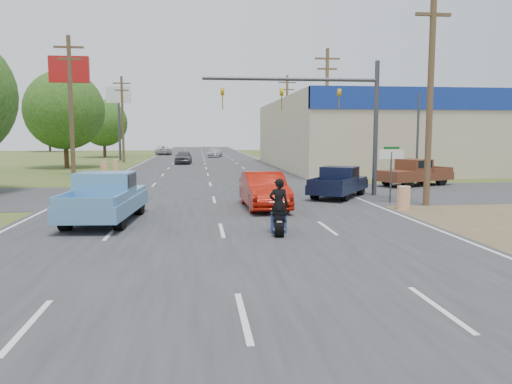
{
  "coord_description": "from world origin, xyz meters",
  "views": [
    {
      "loc": [
        -0.75,
        -8.37,
        3.17
      ],
      "look_at": [
        1.14,
        7.95,
        1.3
      ],
      "focal_mm": 35.0,
      "sensor_mm": 36.0,
      "label": 1
    }
  ],
  "objects": [
    {
      "name": "lane_sign",
      "position": [
        8.2,
        14.0,
        1.9
      ],
      "size": [
        1.2,
        0.08,
        2.52
      ],
      "color": "#3F3F44",
      "rests_on": "ground"
    },
    {
      "name": "utility_pole_3",
      "position": [
        9.5,
        49.0,
        5.32
      ],
      "size": [
        2.0,
        0.28,
        10.0
      ],
      "color": "#4C3823",
      "rests_on": "ground"
    },
    {
      "name": "barrel_0",
      "position": [
        8.0,
        12.0,
        0.5
      ],
      "size": [
        0.56,
        0.56,
        1.0
      ],
      "primitive_type": "cylinder",
      "color": "orange",
      "rests_on": "ground"
    },
    {
      "name": "utility_pole_6",
      "position": [
        -9.5,
        52.0,
        5.32
      ],
      "size": [
        2.0,
        0.28,
        10.0
      ],
      "color": "#4C3823",
      "rests_on": "ground"
    },
    {
      "name": "blue_pickup",
      "position": [
        -4.14,
        10.33,
        0.92
      ],
      "size": [
        2.54,
        5.66,
        1.83
      ],
      "rotation": [
        0.0,
        0.0,
        -0.08
      ],
      "color": "black",
      "rests_on": "ground"
    },
    {
      "name": "tree_1",
      "position": [
        -13.5,
        42.0,
        5.57
      ],
      "size": [
        7.56,
        7.56,
        9.36
      ],
      "color": "#422D19",
      "rests_on": "ground"
    },
    {
      "name": "distant_car_grey",
      "position": [
        -2.39,
        47.76,
        0.75
      ],
      "size": [
        1.93,
        4.45,
        1.49
      ],
      "primitive_type": "imported",
      "rotation": [
        0.0,
        0.0,
        -0.04
      ],
      "color": "#4C4C50",
      "rests_on": "ground"
    },
    {
      "name": "distant_car_white",
      "position": [
        -6.46,
        74.84,
        0.75
      ],
      "size": [
        3.15,
        5.67,
        1.5
      ],
      "primitive_type": "imported",
      "rotation": [
        0.0,
        0.0,
        3.27
      ],
      "color": "silver",
      "rests_on": "ground"
    },
    {
      "name": "pole_sign_left_far",
      "position": [
        -10.5,
        56.0,
        7.17
      ],
      "size": [
        3.0,
        0.35,
        9.2
      ],
      "color": "#3F3F44",
      "rests_on": "ground"
    },
    {
      "name": "utility_pole_5",
      "position": [
        -9.5,
        28.0,
        5.32
      ],
      "size": [
        2.0,
        0.28,
        10.0
      ],
      "color": "#4C3823",
      "rests_on": "ground"
    },
    {
      "name": "street_name_sign",
      "position": [
        8.8,
        15.5,
        1.61
      ],
      "size": [
        0.8,
        0.08,
        2.61
      ],
      "color": "#3F3F44",
      "rests_on": "ground"
    },
    {
      "name": "tree_5",
      "position": [
        30.0,
        95.0,
        5.88
      ],
      "size": [
        7.98,
        7.98,
        9.88
      ],
      "color": "#422D19",
      "rests_on": "ground"
    },
    {
      "name": "pole_sign_left_near",
      "position": [
        -10.5,
        32.0,
        7.17
      ],
      "size": [
        3.0,
        0.35,
        9.2
      ],
      "color": "#3F3F44",
      "rests_on": "ground"
    },
    {
      "name": "dirt_verge",
      "position": [
        11.0,
        10.0,
        0.01
      ],
      "size": [
        8.0,
        18.0,
        0.01
      ],
      "primitive_type": "cube",
      "color": "brown",
      "rests_on": "ground"
    },
    {
      "name": "barrel_1",
      "position": [
        8.4,
        20.5,
        0.5
      ],
      "size": [
        0.56,
        0.56,
        1.0
      ],
      "primitive_type": "cylinder",
      "color": "orange",
      "rests_on": "ground"
    },
    {
      "name": "tree_6",
      "position": [
        -30.0,
        95.0,
        6.51
      ],
      "size": [
        8.82,
        8.82,
        10.92
      ],
      "color": "#422D19",
      "rests_on": "ground"
    },
    {
      "name": "cross_road",
      "position": [
        0.0,
        18.0,
        0.01
      ],
      "size": [
        120.0,
        10.0,
        0.02
      ],
      "primitive_type": "cube",
      "color": "#2D2D30",
      "rests_on": "ground"
    },
    {
      "name": "rider",
      "position": [
        1.8,
        7.29,
        0.85
      ],
      "size": [
        0.67,
        0.48,
        1.7
      ],
      "primitive_type": "imported",
      "rotation": [
        0.0,
        0.0,
        3.01
      ],
      "color": "black",
      "rests_on": "ground"
    },
    {
      "name": "distant_car_silver",
      "position": [
        1.69,
        64.98,
        0.67
      ],
      "size": [
        2.58,
        4.88,
        1.35
      ],
      "primitive_type": "imported",
      "rotation": [
        0.0,
        0.0,
        -0.15
      ],
      "color": "#BAB9BF",
      "rests_on": "ground"
    },
    {
      "name": "barrel_3",
      "position": [
        -8.2,
        38.0,
        0.5
      ],
      "size": [
        0.56,
        0.56,
        1.0
      ],
      "primitive_type": "cylinder",
      "color": "orange",
      "rests_on": "ground"
    },
    {
      "name": "brown_pickup",
      "position": [
        12.69,
        21.55,
        0.85
      ],
      "size": [
        5.43,
        3.85,
        1.68
      ],
      "rotation": [
        0.0,
        0.0,
        1.99
      ],
      "color": "black",
      "rests_on": "ground"
    },
    {
      "name": "utility_pole_2",
      "position": [
        9.5,
        31.0,
        5.32
      ],
      "size": [
        2.0,
        0.28,
        10.0
      ],
      "color": "#4C3823",
      "rests_on": "ground"
    },
    {
      "name": "navy_pickup",
      "position": [
        6.45,
        16.45,
        0.8
      ],
      "size": [
        4.15,
        4.99,
        1.58
      ],
      "rotation": [
        0.0,
        0.0,
        -0.58
      ],
      "color": "black",
      "rests_on": "ground"
    },
    {
      "name": "red_convertible",
      "position": [
        2.07,
        12.96,
        0.78
      ],
      "size": [
        1.83,
        4.81,
        1.57
      ],
      "primitive_type": "imported",
      "rotation": [
        0.0,
        0.0,
        0.04
      ],
      "color": "#951206",
      "rests_on": "ground"
    },
    {
      "name": "main_road",
      "position": [
        0.0,
        40.0,
        0.01
      ],
      "size": [
        15.0,
        180.0,
        0.02
      ],
      "primitive_type": "cube",
      "color": "#2D2D30",
      "rests_on": "ground"
    },
    {
      "name": "ground",
      "position": [
        0.0,
        0.0,
        0.0
      ],
      "size": [
        200.0,
        200.0,
        0.0
      ],
      "primitive_type": "plane",
      "color": "#37491D",
      "rests_on": "ground"
    },
    {
      "name": "signal_mast",
      "position": [
        5.82,
        17.0,
        4.8
      ],
      "size": [
        9.12,
        0.4,
        7.0
      ],
      "color": "#3F3F44",
      "rests_on": "ground"
    },
    {
      "name": "utility_pole_1",
      "position": [
        9.5,
        13.0,
        5.32
      ],
      "size": [
        2.0,
        0.28,
        10.0
      ],
      "color": "#4C3823",
      "rests_on": "ground"
    },
    {
      "name": "tree_2",
      "position": [
        -14.2,
        66.0,
        4.95
      ],
      "size": [
        6.72,
        6.72,
        8.32
      ],
      "color": "#422D19",
      "rests_on": "ground"
    },
    {
      "name": "motorcycle",
      "position": [
        1.8,
        7.26,
        0.43
      ],
      "size": [
        0.63,
        1.91,
        0.97
      ],
      "rotation": [
        0.0,
        0.0,
        -0.13
      ],
      "color": "black",
      "rests_on": "ground"
    },
    {
      "name": "barrel_2",
      "position": [
        -8.5,
        34.0,
        0.5
      ],
      "size": [
        0.56,
        0.56,
        1.0
      ],
      "primitive_type": "cylinder",
      "color": "orange",
      "rests_on": "ground"
    }
  ]
}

